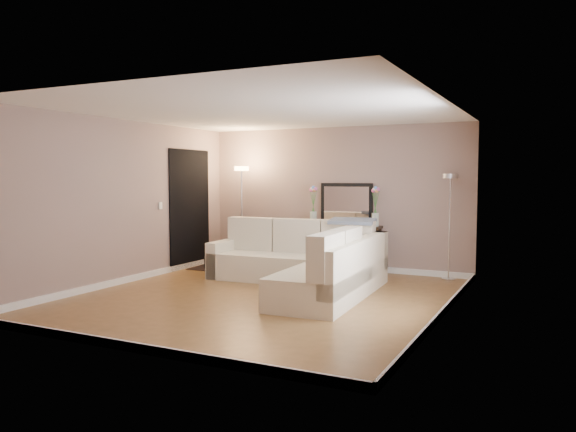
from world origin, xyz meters
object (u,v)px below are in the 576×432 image
at_px(sectional_sofa, 307,263).
at_px(console_table, 339,245).
at_px(floor_lamp_unlit, 450,205).
at_px(floor_lamp_lit, 242,196).

relative_size(sectional_sofa, console_table, 2.14).
xyz_separation_m(console_table, floor_lamp_unlit, (1.93, 0.01, 0.76)).
bearing_deg(floor_lamp_lit, console_table, 6.57).
height_order(console_table, floor_lamp_lit, floor_lamp_lit).
relative_size(console_table, floor_lamp_unlit, 0.79).
distance_m(sectional_sofa, floor_lamp_lit, 2.58).
bearing_deg(sectional_sofa, console_table, 93.08).
distance_m(floor_lamp_lit, floor_lamp_unlit, 3.82).
relative_size(console_table, floor_lamp_lit, 0.73).
bearing_deg(floor_lamp_lit, floor_lamp_unlit, 3.36).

